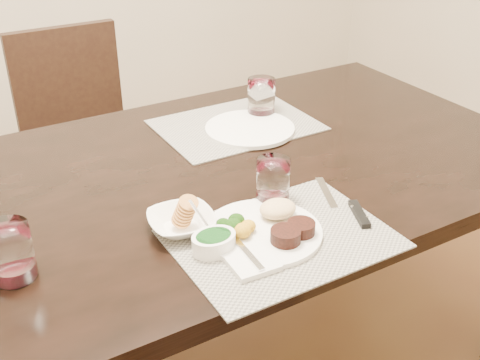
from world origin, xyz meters
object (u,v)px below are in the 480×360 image
cracker_bowl (181,221)px  wine_glass_near (273,183)px  chair_far (81,134)px  dinner_plate (268,228)px  steak_knife (351,208)px  far_plate (250,129)px

cracker_bowl → wine_glass_near: wine_glass_near is taller
cracker_bowl → chair_far: bearing=84.9°
chair_far → wine_glass_near: bearing=-83.2°
dinner_plate → cracker_bowl: cracker_bowl is taller
chair_far → steak_knife: 1.33m
chair_far → cracker_bowl: 1.19m
cracker_bowl → wine_glass_near: (0.24, 0.00, 0.03)m
wine_glass_near → cracker_bowl: bearing=180.0°
chair_far → cracker_bowl: (-0.10, -1.15, 0.27)m
steak_knife → dinner_plate: bearing=-162.3°
dinner_plate → cracker_bowl: (-0.15, 0.11, 0.01)m
dinner_plate → cracker_bowl: size_ratio=1.60×
steak_knife → cracker_bowl: size_ratio=1.51×
chair_far → dinner_plate: bearing=-87.6°
far_plate → steak_knife: bearing=-93.4°
cracker_bowl → far_plate: bearing=42.8°
chair_far → steak_knife: size_ratio=3.67×
chair_far → cracker_bowl: chair_far is taller
chair_far → wine_glass_near: 1.20m
dinner_plate → wine_glass_near: wine_glass_near is taller
wine_glass_near → far_plate: wine_glass_near is taller
dinner_plate → wine_glass_near: size_ratio=2.40×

